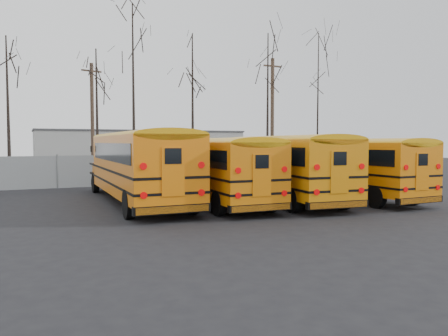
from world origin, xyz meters
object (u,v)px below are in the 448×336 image
bus_b (213,164)px  bus_c (280,162)px  utility_pole_right (272,115)px  bus_a (138,161)px  utility_pole_left (92,120)px  bus_d (342,163)px

bus_b → bus_c: (3.32, -0.49, 0.08)m
utility_pole_right → bus_a: bearing=-139.9°
bus_a → utility_pole_left: utility_pole_left is taller
bus_a → bus_b: bearing=-19.1°
bus_a → bus_d: (10.02, -2.10, -0.20)m
bus_b → bus_c: bus_c is taller
bus_a → bus_b: bus_a is taller
bus_d → utility_pole_left: size_ratio=1.27×
bus_a → utility_pole_left: 14.23m
bus_d → utility_pole_left: 19.21m
bus_b → utility_pole_right: (12.00, 14.82, 3.43)m
bus_a → bus_c: bus_a is taller
bus_b → utility_pole_right: size_ratio=1.09×
bus_a → bus_d: size_ratio=1.11×
bus_d → utility_pole_right: bearing=70.6°
bus_b → bus_d: bus_b is taller
utility_pole_left → utility_pole_right: utility_pole_right is taller
bus_a → utility_pole_right: size_ratio=1.20×
bus_b → utility_pole_right: 19.37m
bus_a → bus_d: 10.23m
bus_c → utility_pole_right: (8.67, 15.30, 3.35)m
bus_b → utility_pole_left: utility_pole_left is taller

